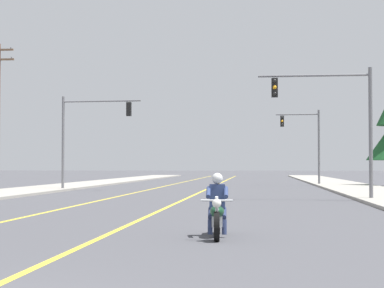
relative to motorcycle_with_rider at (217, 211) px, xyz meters
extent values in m
cube|color=yellow|center=(-2.61, 36.41, -0.58)|extent=(0.16, 100.00, 0.01)
cube|color=yellow|center=(-6.42, 36.41, -0.58)|extent=(0.16, 100.00, 0.01)
cube|color=#9E998E|center=(7.64, 31.41, -0.52)|extent=(4.40, 110.00, 0.14)
cube|color=#9E998E|center=(-13.40, 31.41, -0.52)|extent=(4.40, 110.00, 0.14)
cylinder|color=black|center=(0.04, -0.82, -0.27)|extent=(0.15, 0.65, 0.64)
cylinder|color=black|center=(-0.04, 0.72, -0.27)|extent=(0.15, 0.65, 0.64)
cylinder|color=silver|center=(0.04, -0.72, 0.05)|extent=(0.09, 0.33, 0.68)
sphere|color=white|center=(0.05, -0.87, 0.23)|extent=(0.20, 0.20, 0.20)
cylinder|color=silver|center=(0.04, -0.67, 0.28)|extent=(0.70, 0.08, 0.04)
ellipsoid|color=#143D23|center=(0.01, -0.17, 0.01)|extent=(0.35, 0.58, 0.28)
cube|color=silver|center=(0.00, -0.05, -0.22)|extent=(0.26, 0.45, 0.24)
cube|color=black|center=(-0.01, 0.27, -0.05)|extent=(0.31, 0.53, 0.12)
cube|color=#143D23|center=(-0.03, 0.67, 0.03)|extent=(0.22, 0.37, 0.08)
cylinder|color=silver|center=(-0.16, 0.34, -0.29)|extent=(0.11, 0.55, 0.08)
cube|color=navy|center=(-0.01, 0.23, 0.33)|extent=(0.37, 0.26, 0.56)
sphere|color=silver|center=(-0.01, 0.21, 0.74)|extent=(0.26, 0.26, 0.26)
cylinder|color=navy|center=(0.14, 0.10, -0.05)|extent=(0.16, 0.45, 0.30)
cylinder|color=navy|center=(0.17, -0.08, -0.35)|extent=(0.12, 0.16, 0.35)
cylinder|color=navy|center=(0.20, -0.02, 0.43)|extent=(0.13, 0.53, 0.27)
cylinder|color=navy|center=(-0.14, 0.08, -0.05)|extent=(0.16, 0.45, 0.30)
cylinder|color=navy|center=(-0.15, -0.10, -0.35)|extent=(0.12, 0.16, 0.35)
cylinder|color=navy|center=(-0.20, -0.04, 0.43)|extent=(0.13, 0.53, 0.27)
cylinder|color=slate|center=(6.12, 15.89, 2.51)|extent=(0.18, 0.18, 6.20)
cylinder|color=slate|center=(3.53, 15.89, 5.26)|extent=(5.19, 0.12, 0.11)
cube|color=black|center=(1.71, 15.89, 4.71)|extent=(0.30, 0.24, 0.90)
sphere|color=black|center=(1.71, 15.74, 5.01)|extent=(0.18, 0.18, 0.18)
sphere|color=orange|center=(1.71, 15.74, 4.71)|extent=(0.18, 0.18, 0.18)
sphere|color=black|center=(1.71, 15.74, 4.41)|extent=(0.18, 0.18, 0.18)
cylinder|color=slate|center=(-11.91, 26.88, 2.51)|extent=(0.18, 0.18, 6.20)
cylinder|color=slate|center=(-9.28, 26.73, 5.26)|extent=(5.25, 0.42, 0.11)
cube|color=black|center=(-7.45, 26.62, 4.71)|extent=(0.31, 0.26, 0.90)
sphere|color=black|center=(-7.44, 26.77, 5.01)|extent=(0.18, 0.18, 0.18)
sphere|color=orange|center=(-7.44, 26.77, 4.71)|extent=(0.18, 0.18, 0.18)
sphere|color=black|center=(-7.44, 26.77, 4.41)|extent=(0.18, 0.18, 0.18)
cylinder|color=slate|center=(5.88, 39.12, 2.51)|extent=(0.18, 0.18, 6.20)
cylinder|color=slate|center=(4.13, 39.21, 5.26)|extent=(3.51, 0.28, 0.11)
cube|color=black|center=(2.90, 39.27, 4.71)|extent=(0.31, 0.25, 0.90)
sphere|color=black|center=(2.89, 39.11, 5.01)|extent=(0.18, 0.18, 0.18)
sphere|color=orange|center=(2.89, 39.11, 4.71)|extent=(0.18, 0.18, 0.18)
sphere|color=black|center=(2.89, 39.11, 4.41)|extent=(0.18, 0.18, 0.18)
cylinder|color=slate|center=(-15.48, 26.73, 8.88)|extent=(0.08, 0.08, 0.12)
cylinder|color=slate|center=(-15.43, 26.73, 8.23)|extent=(0.08, 0.08, 0.12)
camera|label=1|loc=(0.94, -14.79, 1.04)|focal=60.70mm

